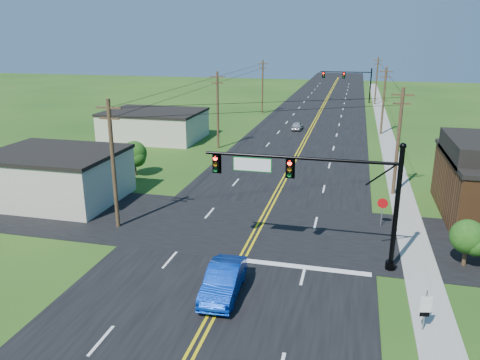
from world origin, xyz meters
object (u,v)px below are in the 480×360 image
(signal_mast_main, at_px, (316,186))
(route_sign, at_px, (425,308))
(blue_car, at_px, (223,281))
(signal_mast_far, at_px, (348,79))
(stop_sign, at_px, (382,206))

(signal_mast_main, distance_m, route_sign, 8.80)
(signal_mast_main, xyz_separation_m, blue_car, (-4.14, -4.96, -3.97))
(signal_mast_main, xyz_separation_m, signal_mast_far, (0.10, 72.00, -0.20))
(signal_mast_main, relative_size, stop_sign, 5.36)
(blue_car, distance_m, route_sign, 9.72)
(signal_mast_main, bearing_deg, signal_mast_far, 89.92)
(blue_car, height_order, route_sign, route_sign)
(signal_mast_main, height_order, stop_sign, signal_mast_main)
(signal_mast_main, relative_size, blue_car, 2.38)
(signal_mast_main, bearing_deg, route_sign, -46.62)
(signal_mast_main, height_order, signal_mast_far, same)
(signal_mast_main, height_order, blue_car, signal_mast_main)
(signal_mast_far, relative_size, stop_sign, 5.21)
(route_sign, bearing_deg, stop_sign, 84.39)
(signal_mast_far, height_order, blue_car, signal_mast_far)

